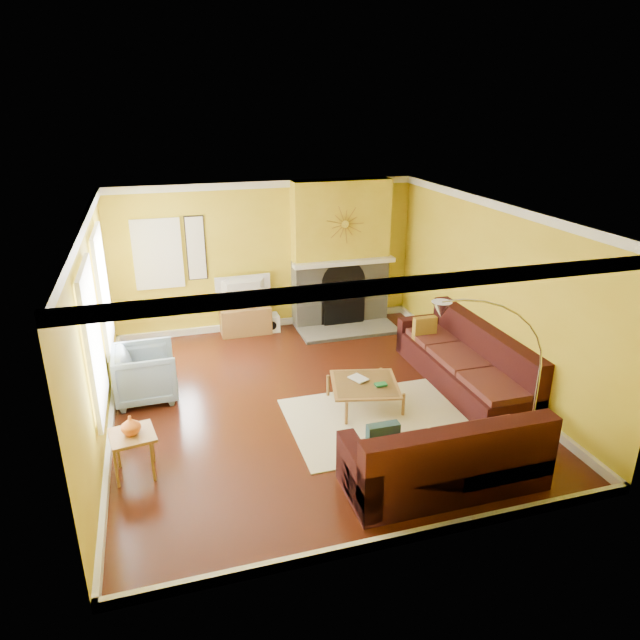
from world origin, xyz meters
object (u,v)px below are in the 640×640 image
object	(u,v)px
side_table	(135,454)
arc_lamp	(491,391)
sectional_sofa	(416,383)
media_console	(246,320)
coffee_table	(364,394)
armchair	(146,373)

from	to	relation	value
side_table	arc_lamp	bearing A→B (deg)	-16.62
side_table	sectional_sofa	bearing A→B (deg)	5.63
media_console	arc_lamp	world-z (taller)	arc_lamp
sectional_sofa	coffee_table	distance (m)	0.75
sectional_sofa	armchair	size ratio (longest dim) A/B	4.58
sectional_sofa	media_console	bearing A→B (deg)	116.58
arc_lamp	armchair	bearing A→B (deg)	141.00
media_console	arc_lamp	size ratio (longest dim) A/B	0.42
coffee_table	arc_lamp	bearing A→B (deg)	-68.29
sectional_sofa	media_console	xyz separation A→B (m)	(-1.74, 3.49, -0.20)
coffee_table	side_table	world-z (taller)	side_table
coffee_table	arc_lamp	world-z (taller)	arc_lamp
sectional_sofa	armchair	bearing A→B (deg)	157.45
media_console	side_table	xyz separation A→B (m)	(-1.92, -3.85, 0.02)
media_console	arc_lamp	xyz separation A→B (m)	(1.88, -4.98, 0.83)
sectional_sofa	coffee_table	world-z (taller)	sectional_sofa
side_table	armchair	bearing A→B (deg)	85.26
sectional_sofa	media_console	world-z (taller)	sectional_sofa
side_table	arc_lamp	world-z (taller)	arc_lamp
media_console	coffee_table	bearing A→B (deg)	-69.94
coffee_table	side_table	size ratio (longest dim) A/B	1.70
armchair	side_table	size ratio (longest dim) A/B	1.61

